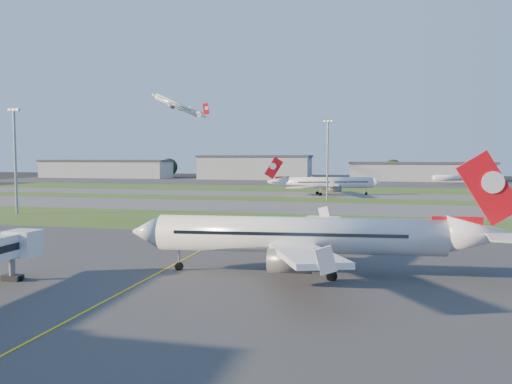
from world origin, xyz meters
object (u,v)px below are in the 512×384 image
(airliner_parked, at_px, (302,236))
(mini_jet_near, at_px, (455,178))
(light_mast_west, at_px, (15,154))
(airliner_taxiing, at_px, (328,183))
(light_mast_centre, at_px, (328,155))

(airliner_parked, bearing_deg, mini_jet_near, 71.62)
(airliner_parked, bearing_deg, light_mast_west, 143.30)
(airliner_taxiing, bearing_deg, airliner_parked, 75.66)
(light_mast_centre, bearing_deg, airliner_parked, -86.18)
(airliner_parked, relative_size, light_mast_centre, 1.63)
(light_mast_west, height_order, light_mast_centre, same)
(airliner_taxiing, bearing_deg, light_mast_centre, 76.44)
(airliner_parked, height_order, light_mast_centre, light_mast_centre)
(airliner_parked, xyz_separation_m, light_mast_centre, (-6.78, 101.57, 10.21))
(light_mast_centre, bearing_deg, light_mast_west, -141.34)
(airliner_taxiing, bearing_deg, mini_jet_near, -139.73)
(airliner_parked, distance_m, light_mast_centre, 102.30)
(mini_jet_near, distance_m, light_mast_west, 214.59)
(airliner_parked, distance_m, airliner_taxiing, 126.48)
(mini_jet_near, relative_size, light_mast_west, 0.96)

